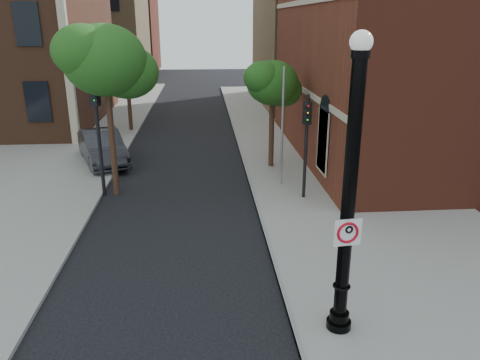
{
  "coord_description": "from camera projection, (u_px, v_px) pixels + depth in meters",
  "views": [
    {
      "loc": [
        0.12,
        -9.16,
        6.68
      ],
      "look_at": [
        1.01,
        2.0,
        2.85
      ],
      "focal_mm": 35.0,
      "sensor_mm": 36.0,
      "label": 1
    }
  ],
  "objects": [
    {
      "name": "bg_building_tan_b",
      "position": [
        396.0,
        16.0,
        38.02
      ],
      "size": [
        22.0,
        14.0,
        14.0
      ],
      "primitive_type": "cube",
      "color": "#90734E",
      "rests_on": "ground"
    },
    {
      "name": "traffic_signal_right",
      "position": [
        306.0,
        131.0,
        17.47
      ],
      "size": [
        0.33,
        0.36,
        4.12
      ],
      "rotation": [
        0.0,
        0.0,
        0.37
      ],
      "color": "black",
      "rests_on": "ground"
    },
    {
      "name": "street_tree_c",
      "position": [
        273.0,
        84.0,
        21.08
      ],
      "size": [
        2.79,
        2.52,
        5.02
      ],
      "color": "#342114",
      "rests_on": "ground"
    },
    {
      "name": "bg_building_red",
      "position": [
        111.0,
        33.0,
        62.98
      ],
      "size": [
        12.0,
        12.0,
        10.0
      ],
      "primitive_type": "cube",
      "color": "maroon",
      "rests_on": "ground"
    },
    {
      "name": "utility_pole",
      "position": [
        282.0,
        129.0,
        19.06
      ],
      "size": [
        0.1,
        0.1,
        4.99
      ],
      "primitive_type": "cylinder",
      "color": "#999999",
      "rests_on": "ground"
    },
    {
      "name": "lamppost",
      "position": [
        348.0,
        208.0,
        9.62
      ],
      "size": [
        0.55,
        0.55,
        6.53
      ],
      "color": "black",
      "rests_on": "ground"
    },
    {
      "name": "sidewalk_right",
      "position": [
        338.0,
        178.0,
        20.66
      ],
      "size": [
        8.0,
        60.0,
        0.12
      ],
      "primitive_type": "cube",
      "color": "gray",
      "rests_on": "ground"
    },
    {
      "name": "traffic_signal_left",
      "position": [
        96.0,
        113.0,
        17.8
      ],
      "size": [
        0.38,
        0.43,
        4.94
      ],
      "rotation": [
        0.0,
        0.0,
        -0.28
      ],
      "color": "black",
      "rests_on": "ground"
    },
    {
      "name": "ground",
      "position": [
        203.0,
        326.0,
        10.8
      ],
      "size": [
        120.0,
        120.0,
        0.0
      ],
      "primitive_type": "plane",
      "color": "black",
      "rests_on": "ground"
    },
    {
      "name": "no_parking_sign",
      "position": [
        348.0,
        232.0,
        9.61
      ],
      "size": [
        0.59,
        0.11,
        0.6
      ],
      "rotation": [
        0.0,
        0.0,
        0.11
      ],
      "color": "white",
      "rests_on": "ground"
    },
    {
      "name": "parked_car",
      "position": [
        102.0,
        147.0,
        22.84
      ],
      "size": [
        3.37,
        5.21,
        1.62
      ],
      "primitive_type": "imported",
      "rotation": [
        0.0,
        0.0,
        0.37
      ],
      "color": "#2B2B30",
      "rests_on": "ground"
    },
    {
      "name": "sidewalk_left",
      "position": [
        46.0,
        141.0,
        27.08
      ],
      "size": [
        10.0,
        50.0,
        0.12
      ],
      "primitive_type": "cube",
      "color": "gray",
      "rests_on": "ground"
    },
    {
      "name": "street_tree_a",
      "position": [
        106.0,
        62.0,
        17.31
      ],
      "size": [
        3.67,
        3.31,
        6.61
      ],
      "color": "#342114",
      "rests_on": "ground"
    },
    {
      "name": "street_tree_b",
      "position": [
        127.0,
        70.0,
        28.46
      ],
      "size": [
        2.67,
        2.42,
        4.82
      ],
      "color": "#342114",
      "rests_on": "ground"
    },
    {
      "name": "bg_building_tan_a",
      "position": [
        86.0,
        27.0,
        49.45
      ],
      "size": [
        12.0,
        12.0,
        12.0
      ],
      "primitive_type": "cube",
      "color": "#90734E",
      "rests_on": "ground"
    },
    {
      "name": "curb_edge",
      "position": [
        249.0,
        181.0,
        20.36
      ],
      "size": [
        0.1,
        60.0,
        0.14
      ],
      "primitive_type": "cube",
      "color": "gray",
      "rests_on": "ground"
    }
  ]
}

